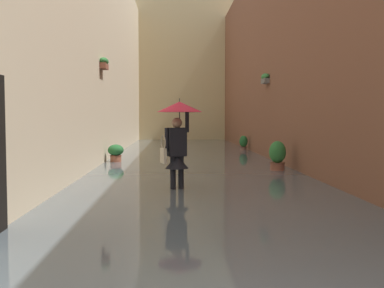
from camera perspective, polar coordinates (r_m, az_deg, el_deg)
ground_plane at (r=17.19m, az=-0.31°, el=-2.19°), size 74.46×74.46×0.00m
flood_water at (r=17.18m, az=-0.31°, el=-2.01°), size 6.66×35.78×0.11m
building_facade_left at (r=17.84m, az=12.33°, el=11.49°), size 2.04×33.78×8.42m
building_facade_right at (r=17.62m, az=-13.15°, el=12.22°), size 2.04×33.78×8.81m
building_facade_far at (r=33.12m, az=-1.25°, el=9.89°), size 9.46×1.80×10.90m
person_wading at (r=9.97m, az=-1.70°, el=1.95°), size 0.98×0.98×2.04m
potted_plant_near_left at (r=13.70m, az=10.34°, el=-1.52°), size 0.48×0.48×0.95m
potted_plant_mid_right at (r=16.31m, az=-9.25°, el=-1.09°), size 0.54×0.54×0.70m
potted_plant_far_left at (r=21.77m, az=6.28°, el=0.07°), size 0.38×0.38×0.79m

